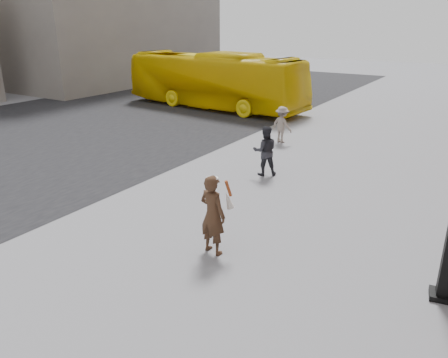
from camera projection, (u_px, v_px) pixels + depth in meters
The scene contains 7 objects.
ground at pixel (233, 266), 9.08m from camera, with size 100.00×100.00×0.00m, color #9E9EA3.
road at pixel (43, 134), 19.57m from camera, with size 16.00×60.00×0.01m, color black.
bg_building_far at pixel (108, 17), 35.26m from camera, with size 10.00×18.00×10.00m, color gray.
woman at pixel (213, 214), 9.35m from camera, with size 0.74×0.69×1.80m.
bus at pixel (214, 80), 24.82m from camera, with size 2.61×11.17×3.11m, color #E1BE09.
pedestrian_a at pixel (265, 151), 14.18m from camera, with size 0.79×0.62×1.63m, color #27282D.
pedestrian_b at pixel (282, 125), 17.99m from camera, with size 0.97×0.56×1.50m, color gray.
Camera 1 is at (4.06, -6.77, 4.85)m, focal length 35.00 mm.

